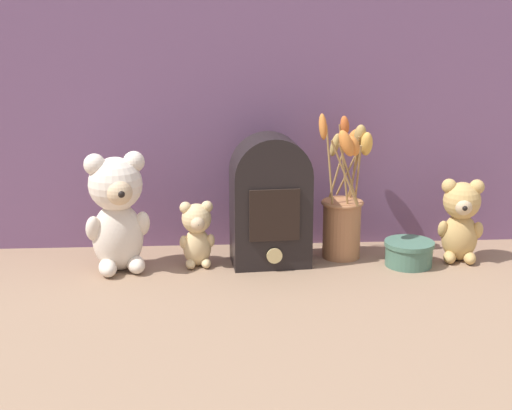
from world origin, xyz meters
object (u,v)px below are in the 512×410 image
object	(u,v)px
teddy_bear_large	(117,210)
teddy_bear_medium	(461,219)
decorative_tin_tall	(409,254)
flower_vase	(344,209)
vintage_radio	(270,199)
teddy_bear_small	(197,233)

from	to	relation	value
teddy_bear_large	teddy_bear_medium	bearing A→B (deg)	1.46
decorative_tin_tall	flower_vase	bearing A→B (deg)	153.55
teddy_bear_medium	flower_vase	distance (m)	0.25
teddy_bear_large	teddy_bear_medium	world-z (taller)	teddy_bear_large
teddy_bear_large	decorative_tin_tall	world-z (taller)	teddy_bear_large
teddy_bear_large	vintage_radio	bearing A→B (deg)	4.15
flower_vase	decorative_tin_tall	xyz separation A→B (m)	(0.13, -0.06, -0.08)
teddy_bear_large	decorative_tin_tall	size ratio (longest dim) A/B	2.37
flower_vase	teddy_bear_small	bearing A→B (deg)	-173.08
teddy_bear_small	vintage_radio	distance (m)	0.17
teddy_bear_small	decorative_tin_tall	world-z (taller)	teddy_bear_small
decorative_tin_tall	teddy_bear_small	bearing A→B (deg)	176.57
teddy_bear_small	flower_vase	size ratio (longest dim) A/B	0.44
vintage_radio	decorative_tin_tall	world-z (taller)	vintage_radio
teddy_bear_medium	flower_vase	xyz separation A→B (m)	(-0.24, 0.04, 0.01)
vintage_radio	decorative_tin_tall	size ratio (longest dim) A/B	2.64
teddy_bear_large	flower_vase	size ratio (longest dim) A/B	0.78
teddy_bear_large	flower_vase	distance (m)	0.48
teddy_bear_large	teddy_bear_small	distance (m)	0.17
flower_vase	vintage_radio	world-z (taller)	flower_vase
decorative_tin_tall	teddy_bear_medium	bearing A→B (deg)	13.62
teddy_bear_large	decorative_tin_tall	xyz separation A→B (m)	(0.60, -0.01, -0.10)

